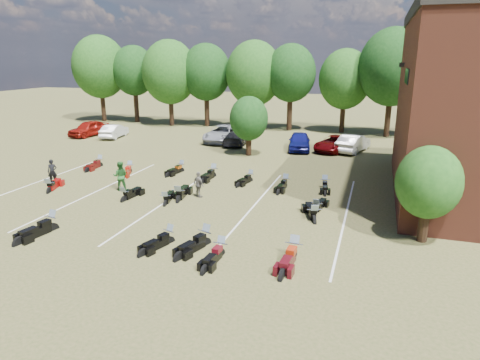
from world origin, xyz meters
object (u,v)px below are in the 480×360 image
at_px(person_green, 120,176).
at_px(motorcycle_14, 100,167).
at_px(person_black, 52,172).
at_px(motorcycle_3, 169,243).
at_px(person_grey, 199,185).
at_px(motorcycle_7, 50,192).
at_px(car_4, 299,141).
at_px(car_0, 89,128).

xyz_separation_m(person_green, motorcycle_14, (-4.92, 4.72, -0.92)).
height_order(person_black, motorcycle_3, person_black).
relative_size(person_green, motorcycle_14, 0.83).
xyz_separation_m(person_grey, motorcycle_7, (-9.11, -1.93, -0.78)).
distance_m(car_4, motorcycle_7, 21.10).
bearing_deg(person_grey, car_0, -6.90).
bearing_deg(person_grey, motorcycle_7, 44.01).
xyz_separation_m(person_green, motorcycle_3, (6.44, -6.20, -0.92)).
distance_m(motorcycle_3, motorcycle_7, 11.33).
distance_m(motorcycle_7, motorcycle_14, 6.52).
bearing_deg(motorcycle_7, person_black, -74.97).
distance_m(car_0, motorcycle_7, 20.01).
distance_m(person_black, motorcycle_3, 13.06).
relative_size(motorcycle_3, motorcycle_14, 0.97).
bearing_deg(car_0, motorcycle_14, -41.59).
distance_m(car_0, person_green, 20.91).
distance_m(person_black, person_grey, 10.22).
bearing_deg(car_0, person_grey, -30.09).
bearing_deg(car_0, person_black, -51.72).
distance_m(car_4, motorcycle_14, 17.05).
relative_size(person_black, motorcycle_7, 0.72).
height_order(person_black, person_green, person_green).
xyz_separation_m(motorcycle_7, motorcycle_14, (-0.96, 6.45, 0.00)).
bearing_deg(car_0, motorcycle_7, -51.30).
relative_size(person_black, person_green, 0.87).
xyz_separation_m(motorcycle_3, motorcycle_14, (-11.36, 10.92, 0.00)).
distance_m(person_black, motorcycle_7, 2.14).
height_order(person_grey, motorcycle_3, person_grey).
xyz_separation_m(car_0, person_green, (13.91, -15.61, 0.13)).
relative_size(car_4, motorcycle_7, 2.05).
distance_m(person_grey, motorcycle_3, 6.58).
bearing_deg(motorcycle_14, car_4, 35.73).
bearing_deg(motorcycle_7, car_4, -144.45).
distance_m(car_4, person_green, 17.50).
height_order(car_0, person_grey, car_0).
bearing_deg(person_grey, person_black, 33.60).
relative_size(motorcycle_7, motorcycle_14, 1.01).
distance_m(car_4, person_grey, 15.50).
relative_size(motorcycle_3, motorcycle_7, 0.96).
bearing_deg(motorcycle_7, person_green, -175.02).
xyz_separation_m(person_black, person_green, (5.06, 0.08, 0.12)).
distance_m(car_0, car_4, 22.30).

